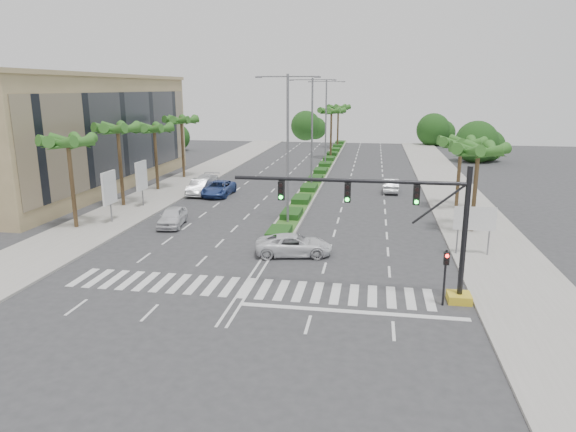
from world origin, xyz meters
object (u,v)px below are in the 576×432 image
car_parked_d (205,182)px  car_crossing (294,245)px  car_parked_a (173,217)px  car_parked_c (219,188)px  car_right (391,185)px  car_parked_b (200,187)px

car_parked_d → car_crossing: size_ratio=0.99×
car_parked_a → car_crossing: size_ratio=0.88×
car_parked_c → car_crossing: bearing=-58.9°
car_parked_c → car_right: size_ratio=1.21×
car_parked_a → car_right: 24.85m
car_parked_d → car_right: size_ratio=1.12×
car_parked_c → car_crossing: 21.08m
car_parked_a → car_parked_b: (-1.94, 12.47, 0.06)m
car_parked_d → car_right: 20.61m
car_parked_c → car_right: (17.81, 4.86, -0.02)m
car_parked_a → car_parked_d: 16.22m
car_parked_c → car_parked_d: (-2.76, 3.70, -0.03)m
car_parked_a → car_parked_d: size_ratio=0.89×
car_crossing → car_right: size_ratio=1.13×
car_parked_d → car_parked_a: bearing=-78.7°
car_parked_a → car_parked_d: (-2.61, 16.01, -0.03)m
car_parked_b → car_parked_c: car_parked_b is taller
car_right → car_crossing: bearing=75.8°
car_parked_c → car_parked_a: bearing=-90.3°
car_parked_c → car_right: bearing=15.7°
car_parked_a → car_right: car_parked_a is taller
car_parked_a → car_right: (17.97, 17.17, -0.02)m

